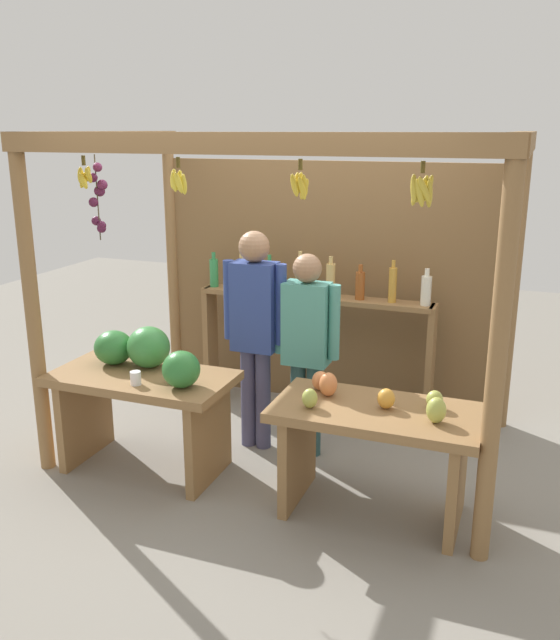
{
  "coord_description": "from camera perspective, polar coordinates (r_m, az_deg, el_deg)",
  "views": [
    {
      "loc": [
        1.59,
        -4.38,
        2.3
      ],
      "look_at": [
        0.0,
        -0.19,
        1.03
      ],
      "focal_mm": 37.82,
      "sensor_mm": 36.0,
      "label": 1
    }
  ],
  "objects": [
    {
      "name": "bottle_shelf_unit",
      "position": [
        5.53,
        2.88,
        0.26
      ],
      "size": [
        1.97,
        0.22,
        1.36
      ],
      "color": "olive",
      "rests_on": "ground"
    },
    {
      "name": "vendor_woman",
      "position": [
        4.74,
        2.26,
        -1.59
      ],
      "size": [
        0.48,
        0.2,
        1.49
      ],
      "rotation": [
        0.0,
        0.0,
        -0.03
      ],
      "color": "#2B4E4F",
      "rests_on": "ground"
    },
    {
      "name": "ground_plane",
      "position": [
        5.19,
        0.74,
        -10.46
      ],
      "size": [
        12.0,
        12.0,
        0.0
      ],
      "primitive_type": "plane",
      "color": "gray",
      "rests_on": "ground"
    },
    {
      "name": "vendor_man",
      "position": [
        4.83,
        -2.14,
        -0.09
      ],
      "size": [
        0.48,
        0.22,
        1.63
      ],
      "rotation": [
        0.0,
        0.0,
        -0.12
      ],
      "color": "#464568",
      "rests_on": "ground"
    },
    {
      "name": "fruit_counter_right",
      "position": [
        4.16,
        8.01,
        -9.58
      ],
      "size": [
        1.24,
        0.64,
        0.85
      ],
      "color": "olive",
      "rests_on": "ground"
    },
    {
      "name": "market_stall",
      "position": [
        5.15,
        2.37,
        5.05
      ],
      "size": [
        3.07,
        1.97,
        2.29
      ],
      "color": "olive",
      "rests_on": "ground"
    },
    {
      "name": "fruit_counter_left",
      "position": [
        4.73,
        -11.44,
        -5.21
      ],
      "size": [
        1.24,
        0.68,
        0.99
      ],
      "color": "olive",
      "rests_on": "ground"
    }
  ]
}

